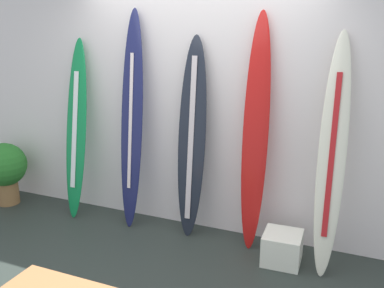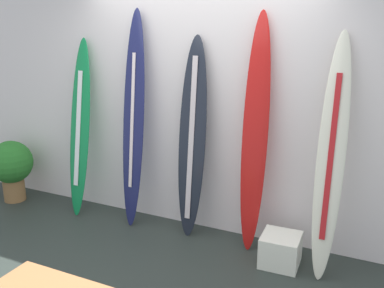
# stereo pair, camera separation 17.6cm
# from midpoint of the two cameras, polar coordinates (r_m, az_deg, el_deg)

# --- Properties ---
(ground) EXTENTS (8.00, 8.00, 0.04)m
(ground) POSITION_cam_midpoint_polar(r_m,az_deg,el_deg) (3.84, -5.53, -18.20)
(ground) COLOR #29312C
(wall_back) EXTENTS (7.20, 0.20, 2.80)m
(wall_back) POSITION_cam_midpoint_polar(r_m,az_deg,el_deg) (4.40, 2.69, 6.39)
(wall_back) COLOR silver
(wall_back) RESTS_ON ground
(surfboard_emerald) EXTENTS (0.27, 0.39, 1.97)m
(surfboard_emerald) POSITION_cam_midpoint_polar(r_m,az_deg,el_deg) (4.90, -13.67, 1.97)
(surfboard_emerald) COLOR #127F41
(surfboard_emerald) RESTS_ON ground
(surfboard_navy) EXTENTS (0.26, 0.33, 2.27)m
(surfboard_navy) POSITION_cam_midpoint_polar(r_m,az_deg,el_deg) (4.49, -6.66, 2.81)
(surfboard_navy) COLOR #1B204F
(surfboard_navy) RESTS_ON ground
(surfboard_charcoal) EXTENTS (0.30, 0.28, 2.01)m
(surfboard_charcoal) POSITION_cam_midpoint_polar(r_m,az_deg,el_deg) (4.24, 1.21, 0.62)
(surfboard_charcoal) COLOR #1D222C
(surfboard_charcoal) RESTS_ON ground
(surfboard_crimson) EXTENTS (0.25, 0.30, 2.24)m
(surfboard_crimson) POSITION_cam_midpoint_polar(r_m,az_deg,el_deg) (4.01, 9.60, 0.86)
(surfboard_crimson) COLOR red
(surfboard_crimson) RESTS_ON ground
(surfboard_ivory) EXTENTS (0.26, 0.53, 2.07)m
(surfboard_ivory) POSITION_cam_midpoint_polar(r_m,az_deg,el_deg) (3.80, 19.22, -1.92)
(surfboard_ivory) COLOR silver
(surfboard_ivory) RESTS_ON ground
(display_block_left) EXTENTS (0.35, 0.35, 0.28)m
(display_block_left) POSITION_cam_midpoint_polar(r_m,az_deg,el_deg) (4.09, 12.91, -13.55)
(display_block_left) COLOR white
(display_block_left) RESTS_ON ground
(potted_plant) EXTENTS (0.52, 0.52, 0.75)m
(potted_plant) POSITION_cam_midpoint_polar(r_m,az_deg,el_deg) (5.61, -22.04, -2.64)
(potted_plant) COLOR olive
(potted_plant) RESTS_ON ground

